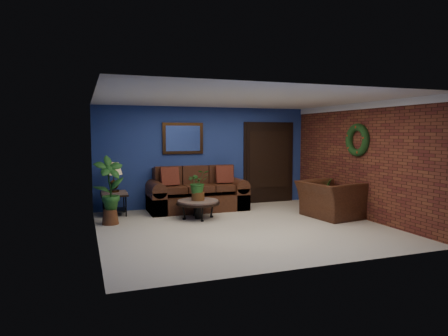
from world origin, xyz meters
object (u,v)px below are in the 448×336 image
object	(u,v)px
coffee_table	(198,203)
armchair	(330,199)
sofa	(197,195)
table_lamp	(114,174)
side_chair	(223,185)
end_table	(114,197)

from	to	relation	value
coffee_table	armchair	size ratio (longest dim) A/B	0.77
sofa	coffee_table	distance (m)	1.04
table_lamp	side_chair	xyz separation A→B (m)	(2.62, 0.07, -0.38)
sofa	side_chair	world-z (taller)	sofa
end_table	table_lamp	xyz separation A→B (m)	(-0.00, 0.00, 0.54)
coffee_table	side_chair	distance (m)	1.42
sofa	end_table	distance (m)	1.94
coffee_table	side_chair	bearing A→B (deg)	48.09
armchair	side_chair	bearing A→B (deg)	36.28
table_lamp	side_chair	bearing A→B (deg)	1.57
table_lamp	side_chair	distance (m)	2.65
table_lamp	armchair	xyz separation A→B (m)	(4.45, -1.82, -0.55)
coffee_table	end_table	xyz separation A→B (m)	(-1.68, 0.97, 0.06)
coffee_table	end_table	bearing A→B (deg)	149.88
side_chair	armchair	bearing A→B (deg)	-57.90
end_table	table_lamp	world-z (taller)	table_lamp
end_table	table_lamp	bearing A→B (deg)	135.00
sofa	side_chair	xyz separation A→B (m)	(0.69, 0.03, 0.22)
side_chair	coffee_table	bearing A→B (deg)	-143.80
end_table	sofa	bearing A→B (deg)	1.13
end_table	armchair	bearing A→B (deg)	-22.28
sofa	armchair	xyz separation A→B (m)	(2.52, -1.86, 0.05)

